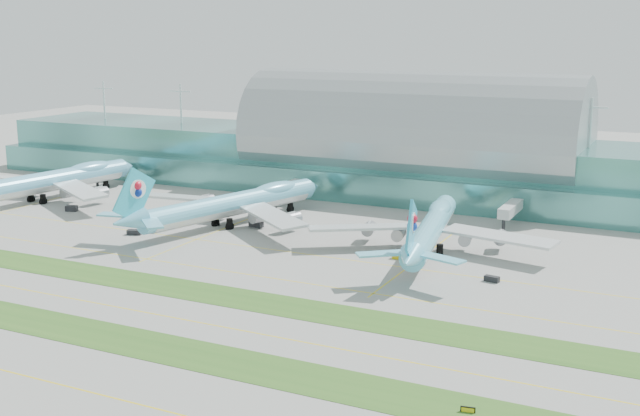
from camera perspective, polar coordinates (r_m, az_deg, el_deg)
The scene contains 17 objects.
ground at distance 177.49m, azimuth -7.90°, elevation -6.28°, with size 700.00×700.00×0.00m, color gray.
terminal at distance 287.08m, azimuth 6.52°, elevation 3.87°, with size 340.00×69.10×36.00m.
grass_strip_near at distance 156.57m, azimuth -13.69°, elevation -9.11°, with size 420.00×12.00×0.08m, color #2D591E.
grass_strip_far at distance 179.05m, azimuth -7.54°, elevation -6.09°, with size 420.00×12.00×0.08m, color #2D591E.
taxiline_a at distance 143.14m, azimuth -18.89°, elevation -11.56°, with size 420.00×0.35×0.01m, color yellow.
taxiline_b at distance 166.78m, azimuth -10.61°, elevation -7.62°, with size 420.00×0.35×0.01m, color yellow.
taxiline_c at distance 191.89m, azimuth -4.89°, elevation -4.76°, with size 420.00×0.35×0.01m, color yellow.
taxiline_d at distance 210.24m, azimuth -1.81°, elevation -3.19°, with size 420.00×0.35×0.01m, color yellow.
airliner_a at distance 288.95m, azimuth -18.81°, elevation 1.88°, with size 71.87×82.23×22.66m.
airliner_b at distance 240.11m, azimuth -6.17°, elevation 0.38°, with size 67.53×78.12×21.88m.
airliner_c at distance 212.82m, azimuth 7.92°, elevation -1.35°, with size 64.58×74.14×20.50m.
gse_b at distance 270.16m, azimuth -17.25°, elevation -0.03°, with size 3.65×2.03×1.82m, color black.
gse_c at distance 234.42m, azimuth -13.06°, elevation -1.69°, with size 3.99×2.09×1.41m, color black.
gse_d at distance 237.88m, azimuth -4.56°, elevation -1.15°, with size 4.14×2.10×1.77m, color black.
gse_e at distance 205.26m, azimuth 5.59°, elevation -3.42°, with size 3.01×1.69×1.46m, color #C2AA0B.
gse_f at distance 190.18m, azimuth 12.12°, elevation -4.95°, with size 3.45×1.50×1.36m, color black.
taxiway_sign_east at distance 127.37m, azimuth 10.47°, elevation -13.93°, with size 2.30×0.63×0.97m.
Camera 1 is at (95.16, -138.72, 56.61)m, focal length 45.00 mm.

